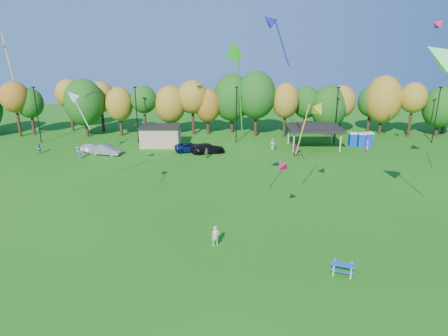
{
  "coord_description": "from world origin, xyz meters",
  "views": [
    {
      "loc": [
        0.32,
        -23.4,
        16.5
      ],
      "look_at": [
        0.18,
        6.0,
        6.83
      ],
      "focal_mm": 32.0,
      "sensor_mm": 36.0,
      "label": 1
    }
  ],
  "objects_px": {
    "car_b": "(106,150)",
    "car_c": "(190,147)",
    "porta_potties": "(361,139)",
    "kite_flyer": "(216,236)",
    "car_d": "(208,148)",
    "car_a": "(91,148)",
    "picnic_table": "(343,268)"
  },
  "relations": [
    {
      "from": "picnic_table",
      "to": "car_b",
      "type": "bearing_deg",
      "value": 150.06
    },
    {
      "from": "picnic_table",
      "to": "car_d",
      "type": "height_order",
      "value": "car_d"
    },
    {
      "from": "car_a",
      "to": "car_c",
      "type": "xyz_separation_m",
      "value": [
        14.95,
        0.5,
        -0.01
      ]
    },
    {
      "from": "car_a",
      "to": "car_b",
      "type": "distance_m",
      "value": 2.99
    },
    {
      "from": "car_a",
      "to": "car_b",
      "type": "relative_size",
      "value": 0.87
    },
    {
      "from": "picnic_table",
      "to": "car_a",
      "type": "distance_m",
      "value": 43.26
    },
    {
      "from": "car_b",
      "to": "picnic_table",
      "type": "bearing_deg",
      "value": -125.85
    },
    {
      "from": "picnic_table",
      "to": "car_c",
      "type": "bearing_deg",
      "value": 132.81
    },
    {
      "from": "kite_flyer",
      "to": "car_b",
      "type": "bearing_deg",
      "value": 111.94
    },
    {
      "from": "picnic_table",
      "to": "car_a",
      "type": "relative_size",
      "value": 0.51
    },
    {
      "from": "car_b",
      "to": "car_d",
      "type": "distance_m",
      "value": 14.97
    },
    {
      "from": "car_a",
      "to": "kite_flyer",
      "type": "bearing_deg",
      "value": -143.36
    },
    {
      "from": "porta_potties",
      "to": "picnic_table",
      "type": "xyz_separation_m",
      "value": [
        -12.78,
        -35.89,
        -0.68
      ]
    },
    {
      "from": "porta_potties",
      "to": "car_c",
      "type": "xyz_separation_m",
      "value": [
        -26.72,
        -3.2,
        -0.43
      ]
    },
    {
      "from": "picnic_table",
      "to": "car_d",
      "type": "xyz_separation_m",
      "value": [
        -11.27,
        31.78,
        0.31
      ]
    },
    {
      "from": "car_b",
      "to": "car_d",
      "type": "bearing_deg",
      "value": -72.7
    },
    {
      "from": "car_a",
      "to": "car_b",
      "type": "xyz_separation_m",
      "value": [
        2.67,
        -1.33,
        0.08
      ]
    },
    {
      "from": "porta_potties",
      "to": "picnic_table",
      "type": "relative_size",
      "value": 1.84
    },
    {
      "from": "porta_potties",
      "to": "car_b",
      "type": "relative_size",
      "value": 0.81
    },
    {
      "from": "porta_potties",
      "to": "car_d",
      "type": "relative_size",
      "value": 0.75
    },
    {
      "from": "picnic_table",
      "to": "kite_flyer",
      "type": "height_order",
      "value": "kite_flyer"
    },
    {
      "from": "car_a",
      "to": "car_d",
      "type": "distance_m",
      "value": 17.62
    },
    {
      "from": "car_b",
      "to": "car_c",
      "type": "distance_m",
      "value": 12.41
    },
    {
      "from": "porta_potties",
      "to": "kite_flyer",
      "type": "bearing_deg",
      "value": -124.84
    },
    {
      "from": "kite_flyer",
      "to": "picnic_table",
      "type": "bearing_deg",
      "value": -32.91
    },
    {
      "from": "car_a",
      "to": "picnic_table",
      "type": "bearing_deg",
      "value": -136.05
    },
    {
      "from": "car_a",
      "to": "car_b",
      "type": "bearing_deg",
      "value": -114.4
    },
    {
      "from": "car_d",
      "to": "car_a",
      "type": "bearing_deg",
      "value": 74.45
    },
    {
      "from": "porta_potties",
      "to": "car_b",
      "type": "distance_m",
      "value": 39.31
    },
    {
      "from": "picnic_table",
      "to": "porta_potties",
      "type": "bearing_deg",
      "value": 90.13
    },
    {
      "from": "car_d",
      "to": "kite_flyer",
      "type": "bearing_deg",
      "value": 169.61
    },
    {
      "from": "porta_potties",
      "to": "car_d",
      "type": "xyz_separation_m",
      "value": [
        -24.05,
        -4.11,
        -0.37
      ]
    }
  ]
}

